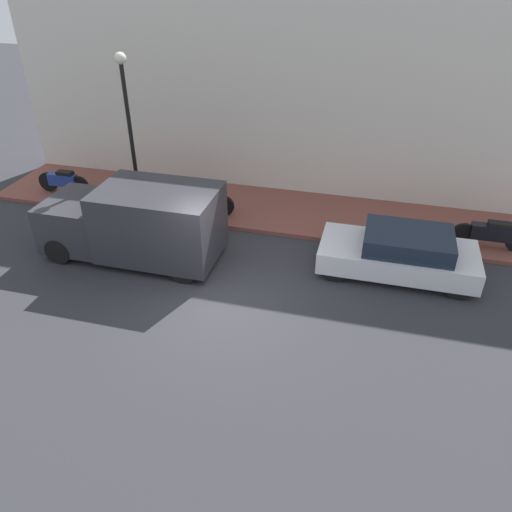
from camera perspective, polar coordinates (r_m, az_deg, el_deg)
The scene contains 9 objects.
ground_plane at distance 12.40m, azimuth -4.04°, elevation -4.77°, with size 60.00×60.00×0.00m, color #2D2D33.
sidewalk at distance 16.35m, azimuth 1.28°, elevation 5.37°, with size 3.03×18.54×0.12m.
building_facade at distance 16.70m, azimuth 2.85°, elevation 18.29°, with size 0.30×18.54×6.86m.
parked_car at distance 13.50m, azimuth 16.15°, elevation 0.36°, with size 1.82×4.03×1.23m.
delivery_van at distance 13.89m, azimuth -13.70°, elevation 3.82°, with size 2.08×4.82×2.06m.
motorcycle_blue at distance 18.36m, azimuth -21.16°, elevation 8.02°, with size 0.30×1.88×0.81m.
motorcycle_black at distance 15.36m, azimuth 25.35°, elevation 2.34°, with size 0.30×2.09×0.82m.
scooter_silver at distance 15.89m, azimuth -5.93°, elevation 6.36°, with size 0.30×1.98×0.78m.
streetlamp at distance 15.44m, azimuth -14.43°, elevation 15.43°, with size 0.33×0.33×4.81m.
Camera 1 is at (-9.33, -3.35, 7.46)m, focal length 35.00 mm.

